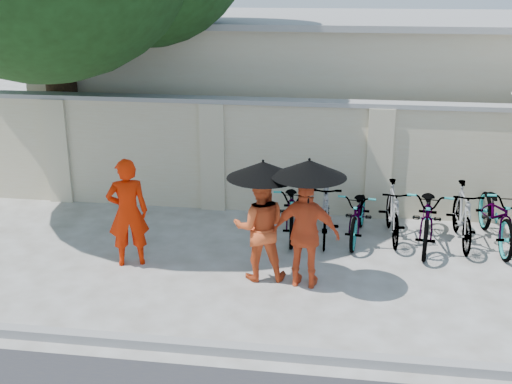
# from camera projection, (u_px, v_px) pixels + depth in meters

# --- Properties ---
(ground) EXTENTS (80.00, 80.00, 0.00)m
(ground) POSITION_uv_depth(u_px,v_px,m) (238.00, 286.00, 9.06)
(ground) COLOR silver
(kerb) EXTENTS (40.00, 0.16, 0.12)m
(kerb) POSITION_uv_depth(u_px,v_px,m) (213.00, 348.00, 7.45)
(kerb) COLOR gray
(kerb) RESTS_ON ground
(compound_wall) EXTENTS (20.00, 0.30, 2.00)m
(compound_wall) POSITION_uv_depth(u_px,v_px,m) (323.00, 160.00, 11.60)
(compound_wall) COLOR beige
(compound_wall) RESTS_ON ground
(building_behind) EXTENTS (14.00, 6.00, 3.20)m
(building_behind) POSITION_uv_depth(u_px,v_px,m) (375.00, 92.00, 14.83)
(building_behind) COLOR beige
(building_behind) RESTS_ON ground
(monk_left) EXTENTS (0.71, 0.59, 1.66)m
(monk_left) POSITION_uv_depth(u_px,v_px,m) (128.00, 212.00, 9.50)
(monk_left) COLOR red
(monk_left) RESTS_ON ground
(monk_center) EXTENTS (0.84, 0.70, 1.56)m
(monk_center) POSITION_uv_depth(u_px,v_px,m) (260.00, 227.00, 9.07)
(monk_center) COLOR #D95123
(monk_center) RESTS_ON ground
(parasol_center) EXTENTS (1.00, 1.00, 0.89)m
(parasol_center) POSITION_uv_depth(u_px,v_px,m) (263.00, 170.00, 8.71)
(parasol_center) COLOR black
(parasol_center) RESTS_ON ground
(monk_right) EXTENTS (0.96, 0.50, 1.57)m
(monk_right) POSITION_uv_depth(u_px,v_px,m) (306.00, 234.00, 8.83)
(monk_right) COLOR #E25023
(monk_right) RESTS_ON ground
(parasol_right) EXTENTS (1.01, 1.01, 0.98)m
(parasol_right) POSITION_uv_depth(u_px,v_px,m) (309.00, 169.00, 8.45)
(parasol_right) COLOR black
(parasol_right) RESTS_ON ground
(bike_0) EXTENTS (0.79, 1.83, 0.94)m
(bike_0) POSITION_uv_depth(u_px,v_px,m) (292.00, 208.00, 10.72)
(bike_0) COLOR gray
(bike_0) RESTS_ON ground
(bike_1) EXTENTS (0.54, 1.73, 1.03)m
(bike_1) POSITION_uv_depth(u_px,v_px,m) (325.00, 209.00, 10.56)
(bike_1) COLOR gray
(bike_1) RESTS_ON ground
(bike_2) EXTENTS (0.79, 1.76, 0.89)m
(bike_2) POSITION_uv_depth(u_px,v_px,m) (359.00, 214.00, 10.55)
(bike_2) COLOR gray
(bike_2) RESTS_ON ground
(bike_3) EXTENTS (0.53, 1.60, 0.95)m
(bike_3) POSITION_uv_depth(u_px,v_px,m) (393.00, 212.00, 10.56)
(bike_3) COLOR gray
(bike_3) RESTS_ON ground
(bike_4) EXTENTS (0.92, 2.02, 1.03)m
(bike_4) POSITION_uv_depth(u_px,v_px,m) (428.00, 215.00, 10.29)
(bike_4) COLOR gray
(bike_4) RESTS_ON ground
(bike_5) EXTENTS (0.48, 1.65, 0.99)m
(bike_5) POSITION_uv_depth(u_px,v_px,m) (462.00, 215.00, 10.35)
(bike_5) COLOR gray
(bike_5) RESTS_ON ground
(bike_6) EXTENTS (0.81, 2.01, 1.03)m
(bike_6) POSITION_uv_depth(u_px,v_px,m) (497.00, 214.00, 10.33)
(bike_6) COLOR gray
(bike_6) RESTS_ON ground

